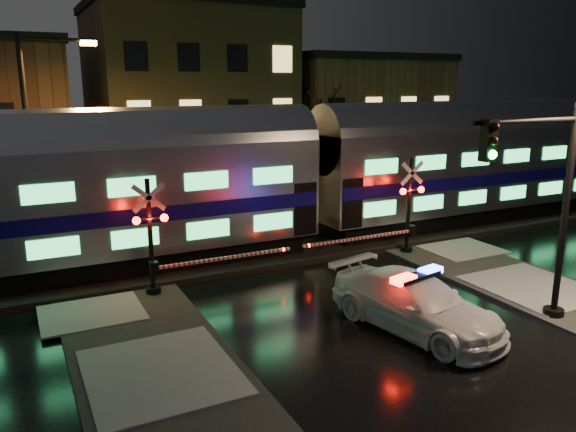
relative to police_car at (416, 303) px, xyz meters
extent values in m
plane|color=black|center=(-0.80, 3.62, -0.80)|extent=(120.00, 120.00, 0.00)
cube|color=black|center=(-0.80, 8.62, -0.68)|extent=(90.00, 4.20, 0.24)
cube|color=brown|center=(1.20, 26.12, 4.95)|extent=(12.00, 11.00, 11.50)
cube|color=#533620|center=(14.20, 25.62, 3.45)|extent=(12.00, 10.00, 8.50)
cube|color=black|center=(14.29, 8.62, -0.16)|extent=(24.00, 2.40, 0.80)
cube|color=#B7BAC1|center=(14.29, 8.62, 2.14)|extent=(25.00, 3.05, 3.80)
cube|color=#110A72|center=(14.29, 8.62, 1.74)|extent=(24.75, 3.09, 0.55)
cube|color=#3ADE74|center=(14.29, 7.06, 0.99)|extent=(21.00, 0.05, 0.62)
cube|color=#3ADE74|center=(14.29, 7.06, 2.79)|extent=(21.00, 0.05, 0.62)
cylinder|color=#B7BAC1|center=(14.29, 8.62, 3.84)|extent=(25.00, 3.05, 3.05)
imported|color=white|center=(0.00, 0.00, -0.01)|extent=(3.33, 5.82, 1.59)
cube|color=black|center=(0.00, 0.00, 0.83)|extent=(1.71, 0.76, 0.11)
cube|color=#FF0C05|center=(-0.58, -0.13, 0.87)|extent=(0.79, 0.52, 0.19)
cube|color=#1426FF|center=(0.58, 0.13, 0.87)|extent=(0.79, 0.52, 0.19)
cylinder|color=black|center=(4.44, 6.02, -0.65)|extent=(0.51, 0.51, 0.30)
cylinder|color=black|center=(4.44, 6.02, 1.22)|extent=(0.16, 0.16, 4.04)
sphere|color=#FF0C05|center=(3.99, 5.84, 1.93)|extent=(0.26, 0.26, 0.26)
sphere|color=#FF0C05|center=(4.90, 5.84, 1.93)|extent=(0.26, 0.26, 0.26)
cube|color=white|center=(1.91, 5.77, 0.26)|extent=(5.06, 0.10, 0.10)
cube|color=black|center=(4.44, 5.77, 0.26)|extent=(0.25, 0.30, 0.45)
cylinder|color=black|center=(-6.18, 6.02, -0.65)|extent=(0.50, 0.50, 0.30)
cylinder|color=black|center=(-6.18, 6.02, 1.20)|extent=(0.16, 0.16, 4.00)
sphere|color=#FF0C05|center=(-6.63, 5.84, 1.90)|extent=(0.26, 0.26, 0.26)
sphere|color=#FF0C05|center=(-5.73, 5.84, 1.90)|extent=(0.26, 0.26, 0.26)
cube|color=white|center=(-3.68, 5.77, 0.25)|extent=(5.00, 0.10, 0.10)
cube|color=black|center=(-6.18, 5.77, 0.25)|extent=(0.25, 0.30, 0.45)
cylinder|color=black|center=(4.27, -1.29, -0.64)|extent=(0.60, 0.60, 0.32)
cylinder|color=black|center=(4.27, -1.29, 2.42)|extent=(0.19, 0.19, 6.45)
cylinder|color=black|center=(2.33, -1.29, 5.22)|extent=(3.87, 0.13, 0.13)
cube|color=black|center=(0.83, -1.44, 4.79)|extent=(0.34, 0.30, 1.08)
sphere|color=#0CFF3F|center=(0.83, -1.60, 4.44)|extent=(0.24, 0.24, 0.24)
cylinder|color=black|center=(-9.29, 12.62, 3.63)|extent=(0.22, 0.22, 8.87)
cylinder|color=black|center=(-7.96, 12.62, 7.84)|extent=(2.66, 0.13, 0.13)
cube|color=orange|center=(-6.74, 12.62, 7.73)|extent=(0.61, 0.31, 0.20)
camera|label=1|loc=(-10.08, -11.89, 6.23)|focal=35.00mm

